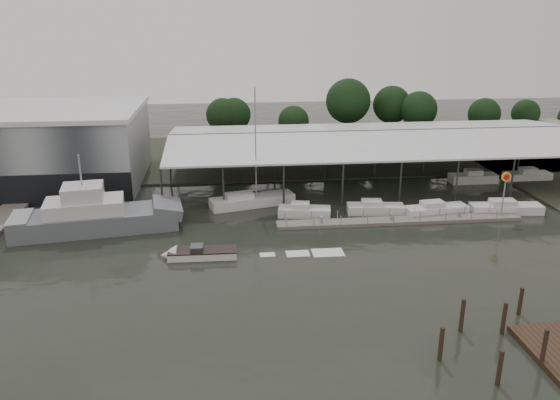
{
  "coord_description": "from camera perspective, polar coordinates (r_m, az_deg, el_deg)",
  "views": [
    {
      "loc": [
        -4.57,
        -45.88,
        22.39
      ],
      "look_at": [
        1.57,
        11.97,
        2.5
      ],
      "focal_mm": 35.0,
      "sensor_mm": 36.0,
      "label": 1
    }
  ],
  "objects": [
    {
      "name": "horizon_tree_line",
      "position": [
        99.02,
        9.56,
        9.3
      ],
      "size": [
        68.5,
        11.66,
        11.77
      ],
      "color": "#312015",
      "rests_on": "ground"
    },
    {
      "name": "moored_cruiser_2",
      "position": [
        66.57,
        15.95,
        -0.98
      ],
      "size": [
        7.7,
        3.06,
        1.7
      ],
      "rotation": [
        0.0,
        0.0,
        0.12
      ],
      "color": "silver",
      "rests_on": "ground"
    },
    {
      "name": "storage_warehouse",
      "position": [
        81.18,
        -22.78,
        5.24
      ],
      "size": [
        24.5,
        20.5,
        10.5
      ],
      "color": "#969BA0",
      "rests_on": "ground"
    },
    {
      "name": "moored_cruiser_0",
      "position": [
        63.65,
        2.5,
        -1.15
      ],
      "size": [
        6.34,
        3.28,
        1.7
      ],
      "rotation": [
        0.0,
        0.0,
        -0.19
      ],
      "color": "silver",
      "rests_on": "ground"
    },
    {
      "name": "covered_boat_shed",
      "position": [
        78.67,
        10.06,
        6.66
      ],
      "size": [
        58.24,
        24.0,
        6.96
      ],
      "color": "white",
      "rests_on": "ground"
    },
    {
      "name": "floating_dock",
      "position": [
        63.23,
        12.4,
        -2.13
      ],
      "size": [
        28.0,
        2.0,
        1.4
      ],
      "color": "slate",
      "rests_on": "ground"
    },
    {
      "name": "land_strip_far",
      "position": [
        90.78,
        -2.99,
        4.64
      ],
      "size": [
        140.0,
        30.0,
        0.3
      ],
      "color": "#32382A",
      "rests_on": "ground"
    },
    {
      "name": "shell_fuel_sign",
      "position": [
        66.78,
        22.45,
        1.36
      ],
      "size": [
        1.1,
        0.18,
        5.55
      ],
      "color": "gray",
      "rests_on": "ground"
    },
    {
      "name": "grey_trawler",
      "position": [
        62.44,
        -18.57,
        -1.62
      ],
      "size": [
        18.4,
        7.64,
        8.84
      ],
      "rotation": [
        0.0,
        0.0,
        0.14
      ],
      "color": "slate",
      "rests_on": "ground"
    },
    {
      "name": "moored_cruiser_1",
      "position": [
        65.43,
        9.89,
        -0.86
      ],
      "size": [
        6.87,
        3.01,
        1.7
      ],
      "rotation": [
        0.0,
        0.0,
        -0.12
      ],
      "color": "silver",
      "rests_on": "ground"
    },
    {
      "name": "mooring_pilings",
      "position": [
        42.33,
        21.55,
        -12.98
      ],
      "size": [
        8.79,
        8.39,
        3.4
      ],
      "color": "#332519",
      "rests_on": "ground"
    },
    {
      "name": "speedboat_underway",
      "position": [
        53.64,
        -8.74,
        -5.57
      ],
      "size": [
        18.28,
        2.6,
        2.0
      ],
      "rotation": [
        0.0,
        0.0,
        3.12
      ],
      "color": "silver",
      "rests_on": "ground"
    },
    {
      "name": "ground",
      "position": [
        51.26,
        -0.33,
        -7.03
      ],
      "size": [
        200.0,
        200.0,
        0.0
      ],
      "primitive_type": "plane",
      "color": "black",
      "rests_on": "ground"
    },
    {
      "name": "white_sailboat",
      "position": [
        67.09,
        -3.05,
        -0.05
      ],
      "size": [
        10.72,
        5.2,
        14.59
      ],
      "rotation": [
        0.0,
        0.0,
        0.26
      ],
      "color": "silver",
      "rests_on": "ground"
    },
    {
      "name": "moored_cruiser_3",
      "position": [
        69.89,
        22.49,
        -0.77
      ],
      "size": [
        8.51,
        2.97,
        1.7
      ],
      "rotation": [
        0.0,
        0.0,
        -0.09
      ],
      "color": "silver",
      "rests_on": "ground"
    }
  ]
}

